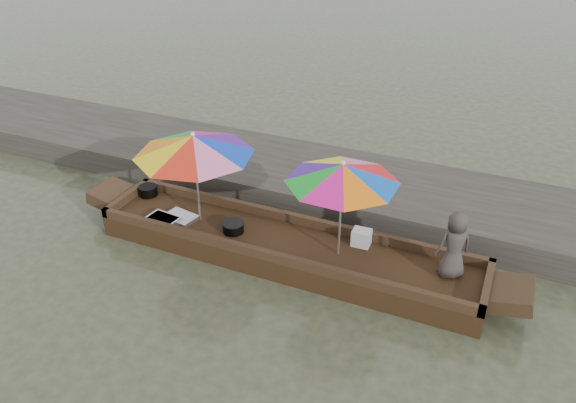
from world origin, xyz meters
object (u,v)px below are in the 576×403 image
at_px(tray_scallop, 180,217).
at_px(charcoal_grill, 233,227).
at_px(supply_bag, 361,238).
at_px(tray_crayfish, 163,220).
at_px(boat_hull, 285,250).
at_px(vendor, 454,245).
at_px(umbrella_stern, 341,210).
at_px(umbrella_bow, 197,178).
at_px(cooking_pot, 148,191).

distance_m(tray_scallop, charcoal_grill, 0.98).
distance_m(charcoal_grill, supply_bag, 2.02).
xyz_separation_m(tray_crayfish, supply_bag, (3.15, 0.70, 0.09)).
distance_m(boat_hull, vendor, 2.57).
bearing_deg(umbrella_stern, boat_hull, 180.00).
bearing_deg(supply_bag, charcoal_grill, -166.56).
xyz_separation_m(boat_hull, umbrella_bow, (-1.53, 0.00, 0.95)).
distance_m(vendor, umbrella_bow, 4.02).
bearing_deg(boat_hull, umbrella_bow, 180.00).
xyz_separation_m(tray_crayfish, charcoal_grill, (1.18, 0.23, 0.03)).
relative_size(tray_scallop, vendor, 0.51).
bearing_deg(supply_bag, umbrella_stern, -123.07).
bearing_deg(tray_crayfish, umbrella_stern, 6.48).
bearing_deg(cooking_pot, vendor, -1.86).
distance_m(cooking_pot, vendor, 5.30).
xyz_separation_m(umbrella_bow, umbrella_stern, (2.40, 0.00, 0.00)).
bearing_deg(umbrella_stern, supply_bag, 56.93).
bearing_deg(vendor, cooking_pot, -35.79).
bearing_deg(boat_hull, vendor, 3.67).
bearing_deg(supply_bag, tray_scallop, -170.62).
bearing_deg(tray_crayfish, vendor, 6.18).
relative_size(supply_bag, vendor, 0.27).
xyz_separation_m(tray_scallop, supply_bag, (2.95, 0.49, 0.10)).
bearing_deg(umbrella_bow, boat_hull, 0.00).
xyz_separation_m(tray_scallop, umbrella_stern, (2.71, 0.12, 0.74)).
xyz_separation_m(tray_crayfish, vendor, (4.51, 0.49, 0.47)).
xyz_separation_m(supply_bag, vendor, (1.37, -0.21, 0.38)).
relative_size(vendor, umbrella_bow, 0.55).
height_order(supply_bag, vendor, vendor).
distance_m(cooking_pot, tray_scallop, 1.06).
bearing_deg(vendor, umbrella_stern, -28.29).
distance_m(tray_scallop, vendor, 4.35).
bearing_deg(supply_bag, umbrella_bow, -172.05).
distance_m(charcoal_grill, umbrella_bow, 0.97).
xyz_separation_m(supply_bag, umbrella_stern, (-0.24, -0.37, 0.65)).
xyz_separation_m(supply_bag, umbrella_bow, (-2.64, -0.37, 0.65)).
bearing_deg(umbrella_bow, charcoal_grill, -8.61).
xyz_separation_m(cooking_pot, charcoal_grill, (1.94, -0.43, -0.01)).
bearing_deg(boat_hull, tray_scallop, -176.31).
height_order(cooking_pot, tray_scallop, cooking_pot).
height_order(boat_hull, umbrella_bow, umbrella_bow).
bearing_deg(umbrella_bow, tray_scallop, -159.14).
xyz_separation_m(charcoal_grill, vendor, (3.33, 0.26, 0.43)).
bearing_deg(umbrella_stern, tray_scallop, -177.48).
relative_size(tray_crayfish, umbrella_stern, 0.32).
xyz_separation_m(boat_hull, vendor, (2.47, 0.16, 0.69)).
bearing_deg(supply_bag, tray_crayfish, -167.48).
relative_size(cooking_pot, tray_scallop, 0.62).
height_order(vendor, umbrella_stern, umbrella_stern).
xyz_separation_m(cooking_pot, tray_crayfish, (0.76, -0.66, -0.04)).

